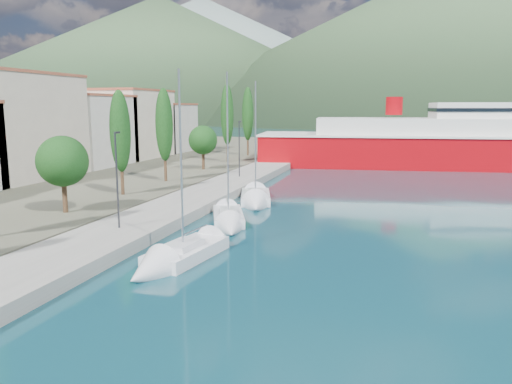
% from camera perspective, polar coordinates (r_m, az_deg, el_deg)
% --- Properties ---
extents(ground, '(1400.00, 1400.00, 0.00)m').
position_cam_1_polar(ground, '(133.84, 12.83, 5.87)').
color(ground, '#103E4A').
extents(quay, '(5.00, 88.00, 0.80)m').
position_cam_1_polar(quay, '(43.57, -6.98, -0.91)').
color(quay, gray).
rests_on(quay, ground).
extents(town_buildings, '(9.20, 69.20, 11.30)m').
position_cam_1_polar(town_buildings, '(64.25, -22.41, 6.48)').
color(town_buildings, beige).
rests_on(town_buildings, land_strip).
extents(tree_row, '(3.70, 63.52, 10.82)m').
position_cam_1_polar(tree_row, '(50.19, -11.84, 6.69)').
color(tree_row, '#47301E').
rests_on(tree_row, land_strip).
extents(lamp_posts, '(0.15, 47.11, 6.06)m').
position_cam_1_polar(lamp_posts, '(33.05, -14.81, 1.93)').
color(lamp_posts, '#2D2D33').
rests_on(lamp_posts, quay).
extents(sailboat_near, '(3.45, 8.08, 11.24)m').
position_cam_1_polar(sailboat_near, '(26.86, -10.09, -7.92)').
color(sailboat_near, silver).
rests_on(sailboat_near, ground).
extents(sailboat_mid, '(4.97, 8.30, 11.64)m').
position_cam_1_polar(sailboat_mid, '(35.29, -3.07, -3.55)').
color(sailboat_mid, silver).
rests_on(sailboat_mid, ground).
extents(sailboat_far, '(4.63, 8.23, 11.53)m').
position_cam_1_polar(sailboat_far, '(42.85, -0.05, -1.12)').
color(sailboat_far, silver).
rests_on(sailboat_far, ground).
extents(ferry, '(52.75, 17.32, 10.28)m').
position_cam_1_polar(ferry, '(75.00, 20.93, 5.06)').
color(ferry, '#A5040C').
rests_on(ferry, ground).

